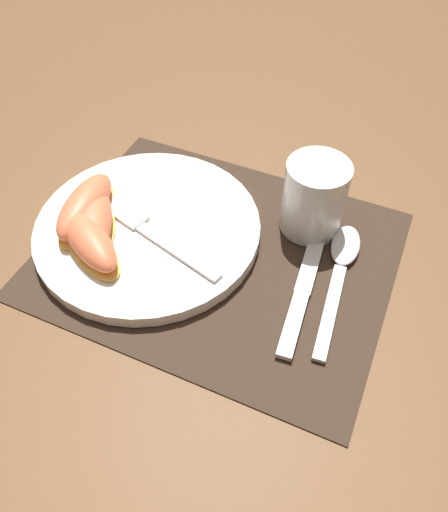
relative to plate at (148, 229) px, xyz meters
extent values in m
plane|color=brown|center=(0.09, 0.01, -0.01)|extent=(3.00, 3.00, 0.00)
cube|color=#38281E|center=(0.09, 0.01, -0.01)|extent=(0.40, 0.32, 0.00)
cylinder|color=white|center=(0.00, 0.00, 0.00)|extent=(0.27, 0.27, 0.02)
cylinder|color=silver|center=(0.18, 0.09, 0.04)|extent=(0.07, 0.07, 0.09)
cylinder|color=yellow|center=(0.18, 0.09, 0.02)|extent=(0.06, 0.06, 0.05)
cube|color=silver|center=(0.21, -0.06, 0.00)|extent=(0.02, 0.09, 0.01)
cube|color=silver|center=(0.20, 0.05, -0.01)|extent=(0.03, 0.13, 0.01)
cube|color=silver|center=(0.24, -0.02, -0.01)|extent=(0.03, 0.13, 0.01)
ellipsoid|color=silver|center=(0.23, 0.07, 0.00)|extent=(0.04, 0.07, 0.01)
cube|color=silver|center=(0.05, -0.03, 0.01)|extent=(0.12, 0.05, 0.00)
cube|color=silver|center=(-0.04, 0.00, 0.01)|extent=(0.08, 0.05, 0.00)
ellipsoid|color=#F7C656|center=(-0.07, -0.02, 0.01)|extent=(0.06, 0.12, 0.01)
ellipsoid|color=#F2754C|center=(-0.07, -0.02, 0.03)|extent=(0.06, 0.12, 0.04)
ellipsoid|color=#F7C656|center=(-0.05, -0.03, 0.01)|extent=(0.10, 0.13, 0.01)
ellipsoid|color=#F2754C|center=(-0.05, -0.03, 0.02)|extent=(0.10, 0.12, 0.03)
ellipsoid|color=#F7C656|center=(-0.04, -0.06, 0.01)|extent=(0.13, 0.10, 0.01)
ellipsoid|color=#F2754C|center=(-0.04, -0.06, 0.03)|extent=(0.12, 0.10, 0.04)
camera|label=1|loc=(0.25, -0.34, 0.44)|focal=35.00mm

